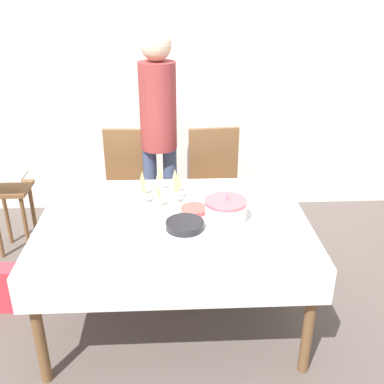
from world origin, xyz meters
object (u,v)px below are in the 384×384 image
(birthday_cake, at_px, (225,210))
(plate_stack_main, at_px, (184,225))
(champagne_tray, at_px, (161,189))
(plate_stack_dessert, at_px, (194,210))
(dining_chair_far_left, at_px, (129,186))
(dining_chair_far_right, at_px, (215,185))
(gift_bag, at_px, (5,288))
(high_chair, at_px, (10,198))
(person_standing, at_px, (158,122))

(birthday_cake, xyz_separation_m, plate_stack_main, (-0.24, -0.09, -0.04))
(champagne_tray, bearing_deg, birthday_cake, -37.02)
(birthday_cake, relative_size, plate_stack_dessert, 1.52)
(birthday_cake, bearing_deg, dining_chair_far_left, 124.87)
(plate_stack_dessert, bearing_deg, champagne_tray, 139.63)
(dining_chair_far_right, height_order, birthday_cake, dining_chair_far_right)
(gift_bag, bearing_deg, champagne_tray, 6.12)
(dining_chair_far_left, bearing_deg, plate_stack_dessert, -59.97)
(champagne_tray, xyz_separation_m, gift_bag, (-1.06, -0.11, -0.65))
(dining_chair_far_left, xyz_separation_m, plate_stack_dessert, (0.47, -0.82, 0.20))
(high_chair, xyz_separation_m, gift_bag, (0.14, -0.72, -0.32))
(dining_chair_far_left, xyz_separation_m, gift_bag, (-0.79, -0.77, -0.38))
(dining_chair_far_left, distance_m, person_standing, 0.56)
(dining_chair_far_left, height_order, champagne_tray, dining_chair_far_left)
(plate_stack_main, relative_size, high_chair, 0.31)
(dining_chair_far_right, bearing_deg, plate_stack_main, -105.23)
(birthday_cake, bearing_deg, plate_stack_dessert, 147.13)
(birthday_cake, height_order, plate_stack_main, birthday_cake)
(gift_bag, bearing_deg, plate_stack_main, -12.08)
(dining_chair_far_left, relative_size, gift_bag, 3.05)
(dining_chair_far_right, bearing_deg, person_standing, 169.48)
(champagne_tray, height_order, high_chair, champagne_tray)
(high_chair, height_order, gift_bag, high_chair)
(birthday_cake, height_order, high_chair, birthday_cake)
(birthday_cake, height_order, champagne_tray, birthday_cake)
(dining_chair_far_right, height_order, champagne_tray, dining_chair_far_right)
(plate_stack_main, bearing_deg, high_chair, 143.77)
(dining_chair_far_right, distance_m, plate_stack_dessert, 0.87)
(plate_stack_dessert, distance_m, high_chair, 1.62)
(high_chair, bearing_deg, gift_bag, -79.38)
(person_standing, bearing_deg, dining_chair_far_left, -161.52)
(plate_stack_main, relative_size, gift_bag, 0.69)
(champagne_tray, relative_size, high_chair, 0.51)
(dining_chair_far_right, bearing_deg, birthday_cake, -92.21)
(plate_stack_dessert, bearing_deg, high_chair, 150.98)
(champagne_tray, relative_size, plate_stack_dessert, 2.23)
(plate_stack_main, bearing_deg, birthday_cake, 19.66)
(champagne_tray, xyz_separation_m, plate_stack_dessert, (0.20, -0.17, -0.07))
(plate_stack_dessert, height_order, gift_bag, plate_stack_dessert)
(dining_chair_far_left, xyz_separation_m, plate_stack_main, (0.41, -1.02, 0.21))
(plate_stack_main, distance_m, person_standing, 1.15)
(plate_stack_dessert, bearing_deg, birthday_cake, -32.87)
(plate_stack_dessert, bearing_deg, gift_bag, 177.50)
(plate_stack_dessert, bearing_deg, dining_chair_far_right, 75.42)
(person_standing, bearing_deg, high_chair, -173.76)
(plate_stack_dessert, xyz_separation_m, person_standing, (-0.23, 0.90, 0.29))
(plate_stack_main, bearing_deg, gift_bag, 167.92)
(champagne_tray, bearing_deg, person_standing, 92.35)
(champagne_tray, distance_m, high_chair, 1.38)
(birthday_cake, bearing_deg, person_standing, 111.77)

